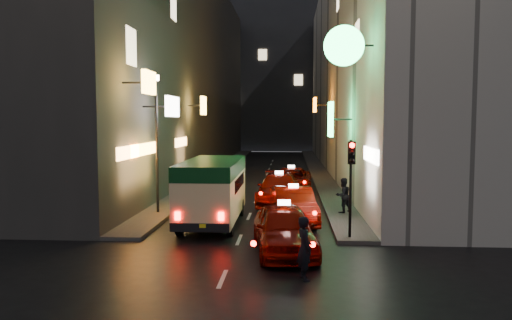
% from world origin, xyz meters
% --- Properties ---
extents(building_left, '(7.49, 52.00, 18.00)m').
position_xyz_m(building_left, '(-8.00, 33.99, 9.00)').
color(building_left, '#393634').
rests_on(building_left, ground).
extents(building_right, '(7.89, 52.00, 18.00)m').
position_xyz_m(building_right, '(8.00, 34.00, 9.00)').
color(building_right, '#AFA9A0').
rests_on(building_right, ground).
extents(building_far, '(30.00, 10.00, 22.00)m').
position_xyz_m(building_far, '(0.00, 66.00, 11.00)').
color(building_far, '#323237').
rests_on(building_far, ground).
extents(sidewalk_left, '(1.50, 52.00, 0.15)m').
position_xyz_m(sidewalk_left, '(-4.25, 34.00, 0.07)').
color(sidewalk_left, '#484542').
rests_on(sidewalk_left, ground).
extents(sidewalk_right, '(1.50, 52.00, 0.15)m').
position_xyz_m(sidewalk_right, '(4.25, 34.00, 0.07)').
color(sidewalk_right, '#484542').
rests_on(sidewalk_right, ground).
extents(minibus, '(2.22, 6.27, 2.69)m').
position_xyz_m(minibus, '(-1.36, 11.08, 1.70)').
color(minibus, beige).
rests_on(minibus, ground).
extents(taxi_near, '(3.10, 6.04, 2.01)m').
position_xyz_m(taxi_near, '(1.65, 6.85, 0.92)').
color(taxi_near, '#740800').
rests_on(taxi_near, ground).
extents(taxi_second, '(2.93, 5.75, 1.92)m').
position_xyz_m(taxi_second, '(1.99, 11.65, 0.88)').
color(taxi_second, '#740800').
rests_on(taxi_second, ground).
extents(taxi_third, '(2.54, 5.79, 1.99)m').
position_xyz_m(taxi_third, '(1.29, 16.45, 0.91)').
color(taxi_third, '#740800').
rests_on(taxi_third, ground).
extents(taxi_far, '(2.46, 5.37, 1.84)m').
position_xyz_m(taxi_far, '(1.93, 21.25, 0.84)').
color(taxi_far, '#740800').
rests_on(taxi_far, ground).
extents(pedestrian_crossing, '(0.60, 0.75, 1.98)m').
position_xyz_m(pedestrian_crossing, '(2.24, 4.10, 0.99)').
color(pedestrian_crossing, black).
rests_on(pedestrian_crossing, ground).
extents(pedestrian_sidewalk, '(0.80, 0.73, 1.80)m').
position_xyz_m(pedestrian_sidewalk, '(4.25, 13.39, 1.05)').
color(pedestrian_sidewalk, black).
rests_on(pedestrian_sidewalk, sidewalk_right).
extents(traffic_light, '(0.26, 0.43, 3.50)m').
position_xyz_m(traffic_light, '(4.00, 8.47, 2.69)').
color(traffic_light, black).
rests_on(traffic_light, sidewalk_right).
extents(lamp_post, '(0.28, 0.28, 6.22)m').
position_xyz_m(lamp_post, '(-4.20, 13.00, 3.72)').
color(lamp_post, black).
rests_on(lamp_post, sidewalk_left).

